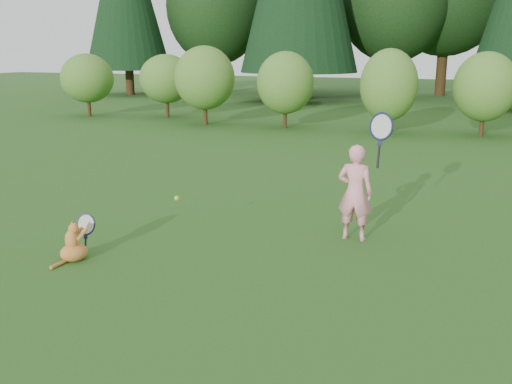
% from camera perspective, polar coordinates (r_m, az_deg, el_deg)
% --- Properties ---
extents(ground, '(100.00, 100.00, 0.00)m').
position_cam_1_polar(ground, '(7.57, -3.62, -6.39)').
color(ground, '#1B4A14').
rests_on(ground, ground).
extents(shrub_row, '(28.00, 3.00, 2.80)m').
position_cam_1_polar(shrub_row, '(19.70, 12.56, 10.09)').
color(shrub_row, '#477825').
rests_on(shrub_row, ground).
extents(child, '(0.77, 0.43, 2.06)m').
position_cam_1_polar(child, '(8.12, 9.96, 0.16)').
color(child, pink).
rests_on(child, ground).
extents(cat, '(0.52, 0.75, 0.70)m').
position_cam_1_polar(cat, '(7.69, -17.77, -4.63)').
color(cat, '#C85D26').
rests_on(cat, ground).
extents(tennis_ball, '(0.07, 0.07, 0.07)m').
position_cam_1_polar(tennis_ball, '(8.15, -7.93, -0.61)').
color(tennis_ball, '#C3E41A').
rests_on(tennis_ball, ground).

